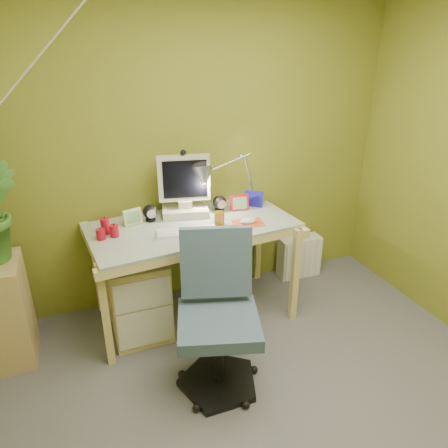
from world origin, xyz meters
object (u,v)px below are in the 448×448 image
object	(u,v)px
desk	(194,271)
monitor	(184,185)
desk_lamp	(240,168)
side_ledge	(7,311)
radiator	(299,257)
task_chair	(219,321)

from	to	relation	value
desk	monitor	distance (m)	0.65
desk_lamp	side_ledge	distance (m)	1.90
radiator	desk_lamp	bearing A→B (deg)	-173.75
desk	side_ledge	bearing A→B (deg)	175.11
desk	monitor	bearing A→B (deg)	84.36
monitor	desk_lamp	world-z (taller)	desk_lamp
monitor	side_ledge	size ratio (longest dim) A/B	0.65
monitor	task_chair	size ratio (longest dim) A/B	0.48
desk_lamp	radiator	world-z (taller)	desk_lamp
task_chair	radiator	bearing A→B (deg)	57.22
desk_lamp	side_ledge	world-z (taller)	desk_lamp
monitor	radiator	xyz separation A→B (m)	(1.07, 0.05, -0.83)
desk_lamp	task_chair	xyz separation A→B (m)	(-0.53, -0.95, -0.62)
desk	side_ledge	distance (m)	1.29
monitor	radiator	bearing A→B (deg)	13.88
desk_lamp	task_chair	bearing A→B (deg)	-131.80
monitor	desk	bearing A→B (deg)	-78.80
desk_lamp	radiator	distance (m)	1.10
desk	monitor	size ratio (longest dim) A/B	3.12
desk_lamp	side_ledge	bearing A→B (deg)	173.93
desk_lamp	side_ledge	size ratio (longest dim) A/B	0.88
desk	radiator	distance (m)	1.11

